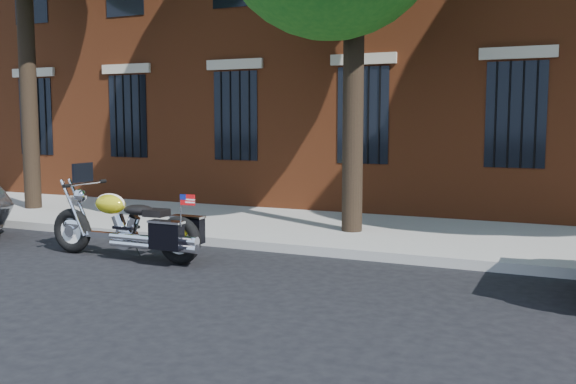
% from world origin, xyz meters
% --- Properties ---
extents(ground, '(120.00, 120.00, 0.00)m').
position_xyz_m(ground, '(0.00, 0.00, 0.00)').
color(ground, black).
rests_on(ground, ground).
extents(curb, '(40.00, 0.16, 0.15)m').
position_xyz_m(curb, '(0.00, 1.38, 0.07)').
color(curb, gray).
rests_on(curb, ground).
extents(sidewalk, '(40.00, 3.60, 0.15)m').
position_xyz_m(sidewalk, '(0.00, 3.26, 0.07)').
color(sidewalk, gray).
rests_on(sidewalk, ground).
extents(motorcycle, '(2.84, 0.82, 1.43)m').
position_xyz_m(motorcycle, '(-2.01, -0.06, 0.48)').
color(motorcycle, black).
rests_on(motorcycle, ground).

